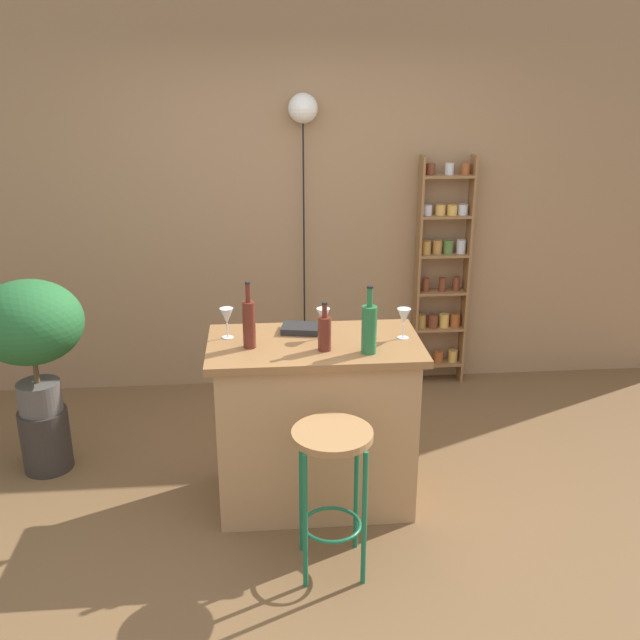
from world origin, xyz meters
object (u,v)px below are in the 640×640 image
Objects in this scene: wine_glass_right at (323,317)px; cookbook at (301,329)px; potted_plant at (30,327)px; bottle_vinegar at (369,328)px; pendant_globe_light at (303,114)px; wine_glass_center at (227,317)px; bottle_sauce_amber at (249,323)px; bar_stool at (332,466)px; spice_shelf at (442,273)px; wine_glass_left at (404,317)px; plant_stool at (46,439)px; bottle_wine_red at (325,332)px.

wine_glass_right reaches higher than cookbook.
potted_plant is 1.95m from bottle_vinegar.
cookbook is 0.10× the size of pendant_globe_light.
pendant_globe_light is at bearing 70.78° from wine_glass_center.
bottle_sauce_amber is at bearing -103.62° from pendant_globe_light.
bar_stool is 2.10× the size of bottle_vinegar.
cookbook reaches higher than bar_stool.
bottle_vinegar is (-0.80, -1.68, 0.22)m from spice_shelf.
wine_glass_center is (-1.52, -1.41, 0.20)m from spice_shelf.
bottle_sauce_amber is 0.81m from wine_glass_left.
potted_plant is 2.24m from pendant_globe_light.
wine_glass_left reaches higher than plant_stool.
spice_shelf is (1.03, 2.11, 0.30)m from bar_stool.
plant_stool is 2.33× the size of wine_glass_center.
bottle_vinegar is at bearing -138.82° from wine_glass_left.
pendant_globe_light is (1.63, 1.08, 1.80)m from plant_stool.
bottle_sauce_amber is at bearing 168.12° from bottle_vinegar.
wine_glass_center is at bearing -137.03° from spice_shelf.
spice_shelf is 10.43× the size of wine_glass_left.
bar_stool is at bearing -90.39° from pendant_globe_light.
potted_plant is 3.13× the size of bottle_wine_red.
bottle_sauce_amber is at bearing -165.48° from wine_glass_right.
potted_plant is 1.19m from wine_glass_center.
bottle_wine_red is 1.21× the size of cookbook.
bar_stool is 4.49× the size of wine_glass_center.
potted_plant is 2.10m from wine_glass_left.
spice_shelf is 1.52m from pendant_globe_light.
bar_stool is 0.84m from bottle_sauce_amber.
bar_stool is 1.96m from plant_stool.
bottle_wine_red is at bearing -19.42° from potted_plant.
spice_shelf reaches higher than wine_glass_center.
plant_stool is 2.33× the size of wine_glass_right.
potted_plant is at bearing -158.20° from spice_shelf.
potted_plant reaches higher than plant_stool.
spice_shelf is 1.76m from cookbook.
plant_stool is 0.18× the size of pendant_globe_light.
wine_glass_left is (-0.59, -1.50, 0.20)m from spice_shelf.
bar_stool is 2.89× the size of bottle_wine_red.
bottle_sauce_amber reaches higher than bottle_wine_red.
bottle_vinegar is at bearing -18.82° from plant_stool.
potted_plant reaches higher than wine_glass_left.
spice_shelf is 4.89× the size of bottle_sauce_amber.
wine_glass_left is (2.05, -0.44, 0.87)m from plant_stool.
wine_glass_right reaches higher than plant_stool.
bottle_wine_red reaches higher than cookbook.
bottle_sauce_amber is (-0.37, 0.55, 0.52)m from bar_stool.
bottle_vinegar is 0.76m from wine_glass_center.
wine_glass_center is 0.78× the size of cookbook.
wine_glass_center reaches higher than cookbook.
pendant_globe_light reaches higher than spice_shelf.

